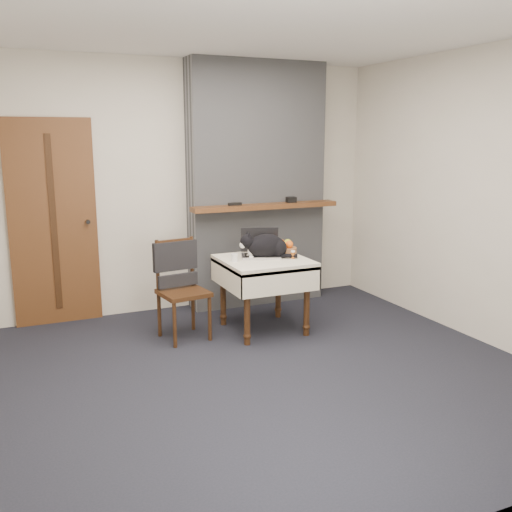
{
  "coord_description": "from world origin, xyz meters",
  "views": [
    {
      "loc": [
        -1.61,
        -3.81,
        1.84
      ],
      "look_at": [
        0.46,
        0.88,
        0.74
      ],
      "focal_mm": 40.0,
      "sensor_mm": 36.0,
      "label": 1
    }
  ],
  "objects_px": {
    "door": "(53,223)",
    "fruit_basket": "(283,249)",
    "side_table": "(264,270)",
    "laptop": "(260,249)",
    "cat": "(267,246)",
    "pill_bottle": "(293,255)",
    "chair": "(179,275)",
    "cream_jar": "(234,258)"
  },
  "relations": [
    {
      "from": "door",
      "to": "fruit_basket",
      "type": "xyz_separation_m",
      "value": [
        2.02,
        -0.95,
        -0.24
      ]
    },
    {
      "from": "side_table",
      "to": "fruit_basket",
      "type": "height_order",
      "value": "fruit_basket"
    },
    {
      "from": "side_table",
      "to": "laptop",
      "type": "bearing_deg",
      "value": 81.69
    },
    {
      "from": "cat",
      "to": "pill_bottle",
      "type": "distance_m",
      "value": 0.26
    },
    {
      "from": "pill_bottle",
      "to": "chair",
      "type": "relative_size",
      "value": 0.08
    },
    {
      "from": "laptop",
      "to": "chair",
      "type": "bearing_deg",
      "value": -164.37
    },
    {
      "from": "chair",
      "to": "pill_bottle",
      "type": "bearing_deg",
      "value": -23.82
    },
    {
      "from": "laptop",
      "to": "cat",
      "type": "distance_m",
      "value": 0.11
    },
    {
      "from": "pill_bottle",
      "to": "side_table",
      "type": "bearing_deg",
      "value": 156.18
    },
    {
      "from": "cat",
      "to": "chair",
      "type": "height_order",
      "value": "cat"
    },
    {
      "from": "door",
      "to": "laptop",
      "type": "bearing_deg",
      "value": -27.37
    },
    {
      "from": "cream_jar",
      "to": "fruit_basket",
      "type": "bearing_deg",
      "value": 9.66
    },
    {
      "from": "cream_jar",
      "to": "pill_bottle",
      "type": "relative_size",
      "value": 0.93
    },
    {
      "from": "laptop",
      "to": "chair",
      "type": "distance_m",
      "value": 0.82
    },
    {
      "from": "side_table",
      "to": "cream_jar",
      "type": "relative_size",
      "value": 10.86
    },
    {
      "from": "laptop",
      "to": "cream_jar",
      "type": "distance_m",
      "value": 0.34
    },
    {
      "from": "laptop",
      "to": "cat",
      "type": "xyz_separation_m",
      "value": [
        0.02,
        -0.1,
        0.05
      ]
    },
    {
      "from": "laptop",
      "to": "cat",
      "type": "relative_size",
      "value": 0.85
    },
    {
      "from": "laptop",
      "to": "pill_bottle",
      "type": "xyz_separation_m",
      "value": [
        0.23,
        -0.23,
        -0.03
      ]
    },
    {
      "from": "laptop",
      "to": "cream_jar",
      "type": "relative_size",
      "value": 6.17
    },
    {
      "from": "side_table",
      "to": "laptop",
      "type": "relative_size",
      "value": 1.76
    },
    {
      "from": "laptop",
      "to": "pill_bottle",
      "type": "relative_size",
      "value": 5.74
    },
    {
      "from": "door",
      "to": "pill_bottle",
      "type": "bearing_deg",
      "value": -29.85
    },
    {
      "from": "pill_bottle",
      "to": "fruit_basket",
      "type": "distance_m",
      "value": 0.2
    },
    {
      "from": "door",
      "to": "side_table",
      "type": "height_order",
      "value": "door"
    },
    {
      "from": "side_table",
      "to": "fruit_basket",
      "type": "relative_size",
      "value": 3.1
    },
    {
      "from": "door",
      "to": "chair",
      "type": "distance_m",
      "value": 1.38
    },
    {
      "from": "cream_jar",
      "to": "chair",
      "type": "distance_m",
      "value": 0.53
    },
    {
      "from": "laptop",
      "to": "fruit_basket",
      "type": "height_order",
      "value": "laptop"
    },
    {
      "from": "pill_bottle",
      "to": "door",
      "type": "bearing_deg",
      "value": 150.15
    },
    {
      "from": "chair",
      "to": "laptop",
      "type": "bearing_deg",
      "value": -12.05
    },
    {
      "from": "pill_bottle",
      "to": "cat",
      "type": "bearing_deg",
      "value": 148.43
    },
    {
      "from": "side_table",
      "to": "cream_jar",
      "type": "bearing_deg",
      "value": -179.72
    },
    {
      "from": "fruit_basket",
      "to": "chair",
      "type": "height_order",
      "value": "chair"
    },
    {
      "from": "laptop",
      "to": "fruit_basket",
      "type": "relative_size",
      "value": 1.76
    },
    {
      "from": "door",
      "to": "chair",
      "type": "relative_size",
      "value": 2.2
    },
    {
      "from": "cream_jar",
      "to": "chair",
      "type": "relative_size",
      "value": 0.08
    },
    {
      "from": "door",
      "to": "fruit_basket",
      "type": "height_order",
      "value": "door"
    },
    {
      "from": "cat",
      "to": "chair",
      "type": "relative_size",
      "value": 0.57
    },
    {
      "from": "door",
      "to": "chair",
      "type": "bearing_deg",
      "value": -41.29
    },
    {
      "from": "cat",
      "to": "cream_jar",
      "type": "height_order",
      "value": "cat"
    },
    {
      "from": "cream_jar",
      "to": "chair",
      "type": "height_order",
      "value": "chair"
    }
  ]
}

